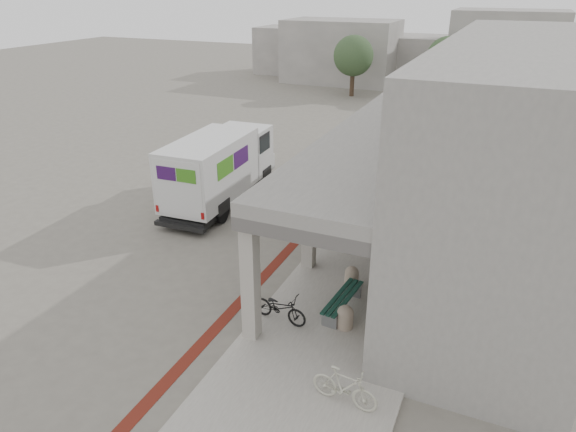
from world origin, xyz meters
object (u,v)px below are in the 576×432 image
at_px(utility_cabinet, 395,275).
at_px(bicycle_cream, 345,387).
at_px(fedex_truck, 220,167).
at_px(bicycle_black, 280,307).
at_px(bench, 343,300).

relative_size(utility_cabinet, bicycle_cream, 0.69).
xyz_separation_m(fedex_truck, bicycle_black, (5.84, -6.83, -1.04)).
bearing_deg(bicycle_black, bicycle_cream, -124.93).
xyz_separation_m(fedex_truck, bicycle_cream, (8.39, -9.03, -1.00)).
height_order(bicycle_black, bicycle_cream, bicycle_cream).
bearing_deg(utility_cabinet, bench, -111.02).
height_order(fedex_truck, bicycle_black, fedex_truck).
bearing_deg(utility_cabinet, bicycle_black, -119.70).
relative_size(bench, bicycle_black, 1.28).
bearing_deg(bicycle_cream, fedex_truck, 49.02).
bearing_deg(utility_cabinet, bicycle_cream, -76.69).
xyz_separation_m(bicycle_black, bicycle_cream, (2.55, -2.20, 0.04)).
height_order(fedex_truck, bench, fedex_truck).
bearing_deg(bicycle_cream, utility_cabinet, 6.67).
bearing_deg(bench, bicycle_black, -136.52).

